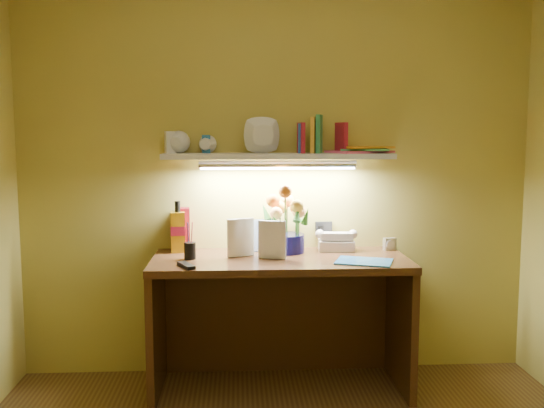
# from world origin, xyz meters

# --- Properties ---
(desk) EXTENTS (1.40, 0.60, 0.75)m
(desk) POSITION_xyz_m (0.00, 1.20, 0.38)
(desk) COLOR #3B2310
(desk) RESTS_ON ground
(flower_bouquet) EXTENTS (0.29, 0.29, 0.37)m
(flower_bouquet) POSITION_xyz_m (0.04, 1.35, 0.93)
(flower_bouquet) COLOR #0C0B3E
(flower_bouquet) RESTS_ON desk
(telephone) EXTENTS (0.21, 0.17, 0.12)m
(telephone) POSITION_xyz_m (0.34, 1.39, 0.81)
(telephone) COLOR beige
(telephone) RESTS_ON desk
(desk_clock) EXTENTS (0.08, 0.05, 0.07)m
(desk_clock) POSITION_xyz_m (0.65, 1.38, 0.79)
(desk_clock) COLOR silver
(desk_clock) RESTS_ON desk
(whisky_bottle) EXTENTS (0.09, 0.09, 0.29)m
(whisky_bottle) POSITION_xyz_m (-0.57, 1.39, 0.90)
(whisky_bottle) COLOR #B9800A
(whisky_bottle) RESTS_ON desk
(whisky_box) EXTENTS (0.09, 0.09, 0.25)m
(whisky_box) POSITION_xyz_m (-0.55, 1.45, 0.87)
(whisky_box) COLOR #5D080F
(whisky_box) RESTS_ON desk
(pen_cup) EXTENTS (0.07, 0.07, 0.16)m
(pen_cup) POSITION_xyz_m (-0.49, 1.19, 0.83)
(pen_cup) COLOR black
(pen_cup) RESTS_ON desk
(art_card) EXTENTS (0.19, 0.07, 0.18)m
(art_card) POSITION_xyz_m (-0.11, 1.40, 0.84)
(art_card) COLOR white
(art_card) RESTS_ON desk
(tv_remote) EXTENTS (0.11, 0.16, 0.02)m
(tv_remote) POSITION_xyz_m (-0.50, 0.99, 0.76)
(tv_remote) COLOR black
(tv_remote) RESTS_ON desk
(blue_folder) EXTENTS (0.34, 0.29, 0.01)m
(blue_folder) POSITION_xyz_m (0.43, 1.05, 0.75)
(blue_folder) COLOR #256AA9
(blue_folder) RESTS_ON desk
(desk_book_a) EXTENTS (0.16, 0.07, 0.21)m
(desk_book_a) POSITION_xyz_m (-0.29, 1.20, 0.86)
(desk_book_a) COLOR white
(desk_book_a) RESTS_ON desk
(desk_book_b) EXTENTS (0.15, 0.05, 0.21)m
(desk_book_b) POSITION_xyz_m (-0.12, 1.19, 0.85)
(desk_book_b) COLOR silver
(desk_book_b) RESTS_ON desk
(wall_shelf) EXTENTS (1.32, 0.35, 0.25)m
(wall_shelf) POSITION_xyz_m (-0.00, 1.38, 1.33)
(wall_shelf) COLOR silver
(wall_shelf) RESTS_ON ground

